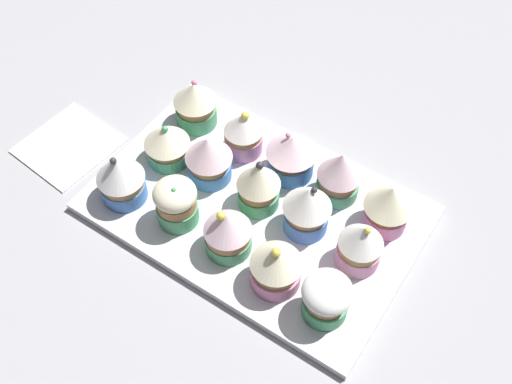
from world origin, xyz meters
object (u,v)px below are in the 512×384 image
Objects in this scene: cupcake_8 at (307,208)px; cupcake_11 at (243,133)px; cupcake_12 at (291,154)px; napkin at (68,145)px; cupcake_1 at (176,202)px; cupcake_7 at (261,186)px; cupcake_9 at (360,245)px; cupcake_3 at (276,265)px; cupcake_6 at (209,157)px; cupcake_14 at (388,206)px; cupcake_0 at (120,177)px; cupcake_2 at (228,231)px; cupcake_5 at (167,143)px; cupcake_10 at (195,103)px; cupcake_4 at (326,298)px; baking_tray at (256,208)px; cupcake_13 at (339,174)px.

cupcake_11 is at bearing 155.38° from cupcake_8.
napkin is (-28.86, -12.55, -4.51)cm from cupcake_12.
cupcake_8 is at bearing 29.08° from cupcake_1.
cupcake_8 is at bearing -24.62° from cupcake_11.
cupcake_7 is 6.63cm from cupcake_12.
cupcake_11 reaches higher than cupcake_1.
napkin is at bearing -172.92° from cupcake_9.
cupcake_3 reaches higher than cupcake_1.
cupcake_11 is 7.41cm from cupcake_12.
cupcake_6 is 0.98× the size of cupcake_14.
cupcake_6 is at bearing -142.92° from cupcake_12.
cupcake_2 is (15.70, 1.03, -0.49)cm from cupcake_0.
cupcake_5 is (-7.01, 6.97, -0.21)cm from cupcake_1.
cupcake_7 reaches higher than cupcake_5.
cupcake_10 is at bearing 178.42° from cupcake_12.
cupcake_7 reaches higher than cupcake_3.
cupcake_5 is 10.25cm from cupcake_11.
cupcake_12 is (7.87, 14.18, 0.12)cm from cupcake_1.
cupcake_2 is at bearing 175.97° from cupcake_4.
cupcake_8 reaches higher than cupcake_11.
cupcake_11 is at bearing 133.59° from baking_tray.
baking_tray is at bearing -156.11° from cupcake_14.
cupcake_7 is 1.08× the size of cupcake_9.
cupcake_1 is at bearing -91.91° from cupcake_11.
cupcake_10 reaches higher than cupcake_5.
napkin is at bearing -164.47° from cupcake_14.
cupcake_13 reaches higher than cupcake_5.
cupcake_6 is 21.74cm from napkin.
cupcake_13 is (7.25, 6.92, -0.01)cm from cupcake_7.
cupcake_9 is 22.41cm from cupcake_11.
cupcake_6 is 1.03× the size of cupcake_12.
cupcake_7 reaches higher than cupcake_1.
cupcake_12 is (-6.14, 6.39, -0.42)cm from cupcake_8.
cupcake_5 is at bearing -167.17° from cupcake_14.
cupcake_3 reaches higher than cupcake_6.
cupcake_3 and cupcake_9 have the same top height.
cupcake_2 is 16.30cm from cupcake_5.
cupcake_10 is at bearing 44.94° from napkin.
cupcake_0 is 1.07× the size of cupcake_3.
cupcake_4 is 7.93cm from cupcake_9.
cupcake_9 is at bearing -0.17° from baking_tray.
cupcake_7 is at bearing -93.05° from cupcake_12.
cupcake_14 is (14.18, -0.59, 0.30)cm from cupcake_12.
cupcake_1 is 0.94× the size of cupcake_14.
cupcake_7 reaches higher than napkin.
cupcake_2 reaches higher than cupcake_4.
cupcake_5 is at bearing 20.90° from napkin.
cupcake_10 is 0.96× the size of cupcake_13.
cupcake_8 is at bearing 6.66° from baking_tray.
cupcake_0 is 17.72cm from cupcake_7.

